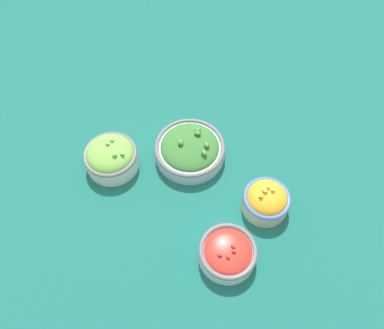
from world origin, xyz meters
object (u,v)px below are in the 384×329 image
at_px(bowl_broccoli, 190,149).
at_px(bowl_cherry_tomatoes, 228,253).
at_px(bowl_squash, 266,200).
at_px(bowl_lettuce, 111,156).

height_order(bowl_broccoli, bowl_cherry_tomatoes, bowl_broccoli).
height_order(bowl_broccoli, bowl_squash, bowl_squash).
relative_size(bowl_broccoli, bowl_squash, 1.61).
bearing_deg(bowl_lettuce, bowl_broccoli, 43.36).
xyz_separation_m(bowl_broccoli, bowl_squash, (0.25, -0.02, 0.01)).
height_order(bowl_cherry_tomatoes, bowl_lettuce, bowl_lettuce).
height_order(bowl_squash, bowl_lettuce, bowl_lettuce).
bearing_deg(bowl_broccoli, bowl_cherry_tomatoes, -37.51).
bearing_deg(bowl_cherry_tomatoes, bowl_squash, 87.72).
distance_m(bowl_broccoli, bowl_squash, 0.25).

